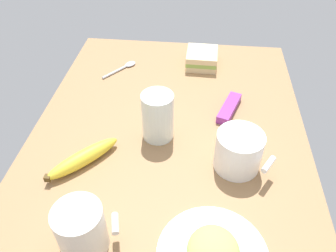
# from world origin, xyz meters

# --- Properties ---
(tabletop) EXTENTS (0.90, 0.64, 0.02)m
(tabletop) POSITION_xyz_m (0.00, 0.00, 0.01)
(tabletop) COLOR #936D47
(tabletop) RESTS_ON ground
(coffee_mug_black) EXTENTS (0.08, 0.10, 0.10)m
(coffee_mug_black) POSITION_xyz_m (-0.28, 0.11, 0.07)
(coffee_mug_black) COLOR silver
(coffee_mug_black) RESTS_ON tabletop
(coffee_mug_milky) EXTENTS (0.10, 0.12, 0.09)m
(coffee_mug_milky) POSITION_xyz_m (-0.08, -0.15, 0.06)
(coffee_mug_milky) COLOR white
(coffee_mug_milky) RESTS_ON tabletop
(sandwich_main) EXTENTS (0.10, 0.09, 0.04)m
(sandwich_main) POSITION_xyz_m (0.32, -0.07, 0.04)
(sandwich_main) COLOR beige
(sandwich_main) RESTS_ON tabletop
(glass_of_milk) EXTENTS (0.07, 0.07, 0.11)m
(glass_of_milk) POSITION_xyz_m (-0.00, 0.02, 0.07)
(glass_of_milk) COLOR silver
(glass_of_milk) RESTS_ON tabletop
(banana) EXTENTS (0.15, 0.14, 0.03)m
(banana) POSITION_xyz_m (-0.10, 0.17, 0.04)
(banana) COLOR yellow
(banana) RESTS_ON tabletop
(spoon) EXTENTS (0.11, 0.09, 0.01)m
(spoon) POSITION_xyz_m (0.28, 0.16, 0.02)
(spoon) COLOR silver
(spoon) RESTS_ON tabletop
(snack_bar) EXTENTS (0.12, 0.07, 0.02)m
(snack_bar) POSITION_xyz_m (0.11, -0.14, 0.03)
(snack_bar) COLOR purple
(snack_bar) RESTS_ON tabletop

